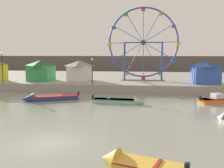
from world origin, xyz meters
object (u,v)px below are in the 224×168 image
at_px(carnival_booth_white_ticket, 79,70).
at_px(promenade_lamp_near, 2,63).
at_px(motorboat_orange_hull, 219,100).
at_px(promenade_lamp_far, 92,67).
at_px(motorboat_navy_blue, 46,98).
at_px(motorboat_seafoam, 123,101).
at_px(carnival_booth_green_kiosk, 41,70).
at_px(carnival_booth_blue_tent, 206,72).
at_px(ferris_wheel_blue_frame, 143,44).
at_px(motorboat_mustard_yellow, 133,163).

relative_size(carnival_booth_white_ticket, promenade_lamp_near, 0.86).
height_order(motorboat_orange_hull, promenade_lamp_far, promenade_lamp_far).
xyz_separation_m(motorboat_navy_blue, motorboat_seafoam, (8.60, -0.57, -0.05)).
bearing_deg(carnival_booth_green_kiosk, motorboat_navy_blue, -64.10).
height_order(motorboat_navy_blue, motorboat_orange_hull, motorboat_orange_hull).
bearing_deg(promenade_lamp_far, motorboat_seafoam, -54.82).
bearing_deg(promenade_lamp_near, carnival_booth_blue_tent, 4.75).
height_order(motorboat_orange_hull, ferris_wheel_blue_frame, ferris_wheel_blue_frame).
relative_size(motorboat_mustard_yellow, carnival_booth_white_ticket, 1.17).
bearing_deg(carnival_booth_white_ticket, motorboat_mustard_yellow, -69.87).
distance_m(motorboat_navy_blue, ferris_wheel_blue_frame, 16.97).
xyz_separation_m(motorboat_navy_blue, promenade_lamp_far, (4.00, 5.96, 3.13)).
relative_size(motorboat_mustard_yellow, carnival_booth_green_kiosk, 1.08).
bearing_deg(carnival_booth_white_ticket, motorboat_navy_blue, -96.27).
relative_size(motorboat_seafoam, promenade_lamp_near, 1.42).
xyz_separation_m(motorboat_mustard_yellow, motorboat_orange_hull, (8.47, 16.70, 0.10)).
distance_m(motorboat_mustard_yellow, motorboat_seafoam, 15.16).
distance_m(motorboat_orange_hull, promenade_lamp_near, 28.14).
height_order(carnival_booth_white_ticket, promenade_lamp_near, promenade_lamp_near).
xyz_separation_m(motorboat_seafoam, carnival_booth_green_kiosk, (-13.05, 10.10, 2.49)).
relative_size(carnival_booth_blue_tent, carnival_booth_green_kiosk, 1.00).
height_order(motorboat_seafoam, carnival_booth_green_kiosk, carnival_booth_green_kiosk).
bearing_deg(carnival_booth_blue_tent, carnival_booth_white_ticket, 172.43).
bearing_deg(motorboat_navy_blue, carnival_booth_green_kiosk, -88.51).
distance_m(motorboat_navy_blue, motorboat_seafoam, 8.62).
height_order(motorboat_orange_hull, carnival_booth_blue_tent, carnival_booth_blue_tent).
xyz_separation_m(motorboat_orange_hull, ferris_wheel_blue_frame, (-8.11, 10.64, 6.23)).
bearing_deg(carnival_booth_green_kiosk, motorboat_seafoam, -36.87).
height_order(motorboat_navy_blue, promenade_lamp_far, promenade_lamp_far).
distance_m(motorboat_mustard_yellow, motorboat_orange_hull, 18.73).
bearing_deg(motorboat_orange_hull, motorboat_seafoam, 167.18).
bearing_deg(promenade_lamp_far, carnival_booth_blue_tent, 10.32).
bearing_deg(motorboat_seafoam, ferris_wheel_blue_frame, 86.12).
height_order(carnival_booth_white_ticket, promenade_lamp_far, promenade_lamp_far).
bearing_deg(carnival_booth_white_ticket, carnival_booth_green_kiosk, -174.14).
distance_m(promenade_lamp_near, promenade_lamp_far, 12.74).
height_order(ferris_wheel_blue_frame, carnival_booth_green_kiosk, ferris_wheel_blue_frame).
distance_m(carnival_booth_blue_tent, carnival_booth_green_kiosk, 23.41).
height_order(carnival_booth_green_kiosk, carnival_booth_white_ticket, carnival_booth_green_kiosk).
bearing_deg(motorboat_seafoam, motorboat_orange_hull, 14.46).
distance_m(carnival_booth_green_kiosk, carnival_booth_white_ticket, 5.73).
distance_m(motorboat_mustard_yellow, ferris_wheel_blue_frame, 28.07).
relative_size(motorboat_orange_hull, carnival_booth_white_ticket, 1.18).
relative_size(carnival_booth_green_kiosk, promenade_lamp_near, 0.94).
distance_m(carnival_booth_blue_tent, carnival_booth_white_ticket, 17.74).
bearing_deg(motorboat_orange_hull, motorboat_mustard_yellow, -138.91).
bearing_deg(promenade_lamp_far, carnival_booth_green_kiosk, 157.06).
xyz_separation_m(carnival_booth_blue_tent, promenade_lamp_far, (-14.95, -2.72, 0.69)).
height_order(motorboat_mustard_yellow, carnival_booth_green_kiosk, carnival_booth_green_kiosk).
height_order(ferris_wheel_blue_frame, promenade_lamp_near, ferris_wheel_blue_frame).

